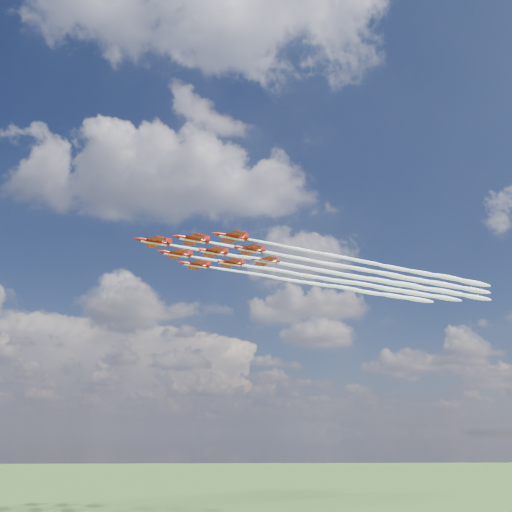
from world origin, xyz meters
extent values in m
cylinder|color=#A51209|center=(-17.70, -7.17, 75.85)|extent=(8.08, 4.61, 1.15)
cone|color=#A51209|center=(-22.44, -9.40, 75.85)|extent=(2.39, 1.94, 1.15)
cone|color=#A51209|center=(-13.24, -5.08, 75.85)|extent=(1.87, 1.62, 1.05)
ellipsoid|color=black|center=(-19.59, -8.06, 76.32)|extent=(2.38, 1.79, 0.75)
cube|color=#A51209|center=(-17.22, -6.95, 75.80)|extent=(7.14, 10.16, 0.15)
cube|color=#A51209|center=(-13.90, -5.39, 75.85)|extent=(2.93, 4.04, 0.13)
cube|color=#A51209|center=(-13.71, -5.30, 76.79)|extent=(1.58, 0.85, 1.89)
cube|color=white|center=(-17.70, -7.17, 75.33)|extent=(7.52, 4.20, 0.13)
cylinder|color=#A51209|center=(-6.41, -9.67, 75.85)|extent=(8.08, 4.61, 1.15)
cone|color=#A51209|center=(-11.15, -11.90, 75.85)|extent=(2.39, 1.94, 1.15)
cone|color=#A51209|center=(-1.95, -7.57, 75.85)|extent=(1.87, 1.62, 1.05)
ellipsoid|color=black|center=(-8.31, -10.56, 76.32)|extent=(2.38, 1.79, 0.75)
cube|color=#A51209|center=(-5.93, -9.44, 75.80)|extent=(7.14, 10.16, 0.15)
cube|color=#A51209|center=(-2.61, -7.88, 75.85)|extent=(2.93, 4.04, 0.13)
cube|color=#A51209|center=(-2.42, -7.79, 76.79)|extent=(1.58, 0.85, 1.89)
cube|color=white|center=(-6.41, -9.67, 75.33)|extent=(7.52, 4.20, 0.13)
cylinder|color=#A51209|center=(-12.41, 3.11, 75.85)|extent=(8.08, 4.61, 1.15)
cone|color=#A51209|center=(-17.15, 0.88, 75.85)|extent=(2.39, 1.94, 1.15)
cone|color=#A51209|center=(-7.95, 5.21, 75.85)|extent=(1.87, 1.62, 1.05)
ellipsoid|color=black|center=(-14.31, 2.22, 76.32)|extent=(2.38, 1.79, 0.75)
cube|color=#A51209|center=(-11.93, 3.33, 75.80)|extent=(7.14, 10.16, 0.15)
cube|color=#A51209|center=(-8.61, 4.89, 75.85)|extent=(2.93, 4.04, 0.13)
cube|color=#A51209|center=(-8.42, 4.98, 76.79)|extent=(1.58, 0.85, 1.89)
cube|color=white|center=(-12.41, 3.11, 75.33)|extent=(7.52, 4.20, 0.13)
cylinder|color=#A51209|center=(4.88, -12.16, 75.85)|extent=(8.08, 4.61, 1.15)
cone|color=#A51209|center=(0.14, -14.39, 75.85)|extent=(2.39, 1.94, 1.15)
cone|color=#A51209|center=(9.34, -10.07, 75.85)|extent=(1.87, 1.62, 1.05)
ellipsoid|color=black|center=(2.98, -13.05, 76.32)|extent=(2.38, 1.79, 0.75)
cube|color=#A51209|center=(5.36, -11.94, 75.80)|extent=(7.14, 10.16, 0.15)
cube|color=#A51209|center=(8.68, -10.38, 75.85)|extent=(2.93, 4.04, 0.13)
cube|color=#A51209|center=(8.87, -10.29, 76.79)|extent=(1.58, 0.85, 1.89)
cube|color=white|center=(4.88, -12.16, 75.33)|extent=(7.52, 4.20, 0.13)
cylinder|color=#A51209|center=(-1.12, 0.62, 75.85)|extent=(8.08, 4.61, 1.15)
cone|color=#A51209|center=(-5.87, -1.61, 75.85)|extent=(2.39, 1.94, 1.15)
cone|color=#A51209|center=(3.34, 2.71, 75.85)|extent=(1.87, 1.62, 1.05)
ellipsoid|color=black|center=(-3.02, -0.28, 76.32)|extent=(2.38, 1.79, 0.75)
cube|color=#A51209|center=(-0.65, 0.84, 75.80)|extent=(7.14, 10.16, 0.15)
cube|color=#A51209|center=(2.68, 2.40, 75.85)|extent=(2.93, 4.04, 0.13)
cube|color=#A51209|center=(2.87, 2.49, 76.79)|extent=(1.58, 0.85, 1.89)
cube|color=white|center=(-1.12, 0.62, 75.33)|extent=(7.52, 4.20, 0.13)
cylinder|color=#A51209|center=(-7.12, 13.39, 75.85)|extent=(8.08, 4.61, 1.15)
cone|color=#A51209|center=(-11.87, 11.16, 75.85)|extent=(2.39, 1.94, 1.15)
cone|color=#A51209|center=(-2.66, 15.49, 75.85)|extent=(1.87, 1.62, 1.05)
ellipsoid|color=black|center=(-9.02, 12.50, 76.32)|extent=(2.38, 1.79, 0.75)
cube|color=#A51209|center=(-6.65, 13.62, 75.80)|extent=(7.14, 10.16, 0.15)
cube|color=#A51209|center=(-3.33, 15.18, 75.85)|extent=(2.93, 4.04, 0.13)
cube|color=#A51209|center=(-3.14, 15.27, 76.79)|extent=(1.58, 0.85, 1.89)
cube|color=white|center=(-7.12, 13.39, 75.33)|extent=(7.52, 4.20, 0.13)
cylinder|color=#A51209|center=(10.17, -1.88, 75.85)|extent=(8.08, 4.61, 1.15)
cone|color=#A51209|center=(5.42, -4.11, 75.85)|extent=(2.39, 1.94, 1.15)
cone|color=#A51209|center=(14.63, 0.22, 75.85)|extent=(1.87, 1.62, 1.05)
ellipsoid|color=black|center=(8.27, -2.77, 76.32)|extent=(2.38, 1.79, 0.75)
cube|color=#A51209|center=(10.64, -1.66, 75.80)|extent=(7.14, 10.16, 0.15)
cube|color=#A51209|center=(13.96, -0.10, 75.85)|extent=(2.93, 4.04, 0.13)
cube|color=#A51209|center=(14.15, -0.01, 76.79)|extent=(1.58, 0.85, 1.89)
cube|color=white|center=(10.17, -1.88, 75.33)|extent=(7.52, 4.20, 0.13)
cylinder|color=#A51209|center=(4.17, 10.90, 75.85)|extent=(8.08, 4.61, 1.15)
cone|color=#A51209|center=(-0.58, 8.67, 75.85)|extent=(2.39, 1.94, 1.15)
cone|color=#A51209|center=(8.63, 12.99, 75.85)|extent=(1.87, 1.62, 1.05)
ellipsoid|color=black|center=(2.27, 10.01, 76.32)|extent=(2.38, 1.79, 0.75)
cube|color=#A51209|center=(4.64, 11.12, 75.80)|extent=(7.14, 10.16, 0.15)
cube|color=#A51209|center=(7.96, 12.68, 75.85)|extent=(2.93, 4.04, 0.13)
cube|color=#A51209|center=(8.15, 12.77, 76.79)|extent=(1.58, 0.85, 1.89)
cube|color=white|center=(4.17, 10.90, 75.33)|extent=(7.52, 4.20, 0.13)
cylinder|color=#A51209|center=(15.46, 8.40, 75.85)|extent=(8.08, 4.61, 1.15)
cone|color=#A51209|center=(10.71, 6.17, 75.85)|extent=(2.39, 1.94, 1.15)
cone|color=#A51209|center=(19.92, 10.50, 75.85)|extent=(1.87, 1.62, 1.05)
ellipsoid|color=black|center=(13.56, 7.51, 76.32)|extent=(2.38, 1.79, 0.75)
cube|color=#A51209|center=(15.93, 8.62, 75.80)|extent=(7.14, 10.16, 0.15)
cube|color=#A51209|center=(19.25, 10.19, 75.85)|extent=(2.93, 4.04, 0.13)
cube|color=#A51209|center=(19.44, 10.27, 76.79)|extent=(1.58, 0.85, 1.89)
cube|color=white|center=(15.46, 8.40, 75.33)|extent=(7.52, 4.20, 0.13)
camera|label=1|loc=(5.99, -143.28, 23.46)|focal=35.00mm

